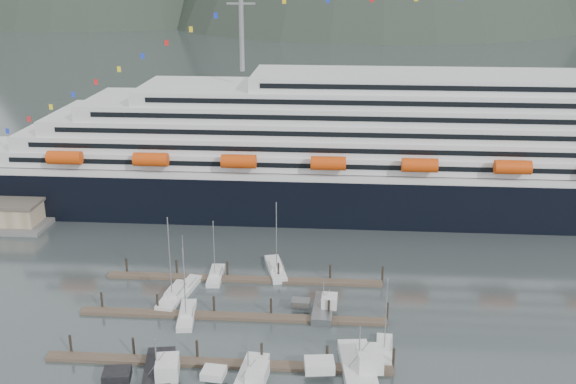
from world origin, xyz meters
name	(u,v)px	position (x,y,z in m)	size (l,w,h in m)	color
ground	(262,329)	(0.00, 0.00, 0.00)	(1600.00, 1600.00, 0.00)	#455051
cruise_ship	(425,157)	(30.03, 54.94, 12.04)	(210.00, 30.40, 50.30)	black
dock_near	(218,363)	(-4.93, -9.95, 0.31)	(48.18, 2.28, 3.20)	#4C3E31
dock_mid	(233,316)	(-4.93, 3.05, 0.31)	(48.18, 2.28, 3.20)	#4C3E31
dock_far	(244,279)	(-4.93, 16.05, 0.31)	(48.18, 2.28, 3.20)	#4C3E31
sailboat_a	(174,297)	(-15.36, 8.35, 0.45)	(4.17, 10.40, 15.26)	silver
sailboat_b	(187,316)	(-12.01, 2.41, 0.40)	(3.47, 9.35, 12.61)	silver
sailboat_c	(187,288)	(-14.03, 11.77, 0.39)	(3.61, 8.59, 10.63)	silver
sailboat_f	(216,276)	(-9.99, 16.61, 0.40)	(2.65, 8.15, 11.39)	silver
sailboat_g	(276,269)	(0.26, 19.99, 0.42)	(5.08, 10.77, 14.00)	silver
sailboat_h	(384,350)	(18.00, -5.24, 0.40)	(2.84, 7.94, 12.39)	silver
trawler_a	(156,378)	(-12.17, -15.03, 0.94)	(10.22, 14.03, 7.49)	black
trawler_c	(247,380)	(-0.24, -14.51, 0.83)	(8.92, 12.57, 6.25)	silver
trawler_d	(357,370)	(14.09, -11.29, 1.01)	(10.53, 14.18, 8.27)	silver
trawler_e	(323,307)	(8.99, 5.88, 0.82)	(7.32, 9.60, 6.10)	gray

